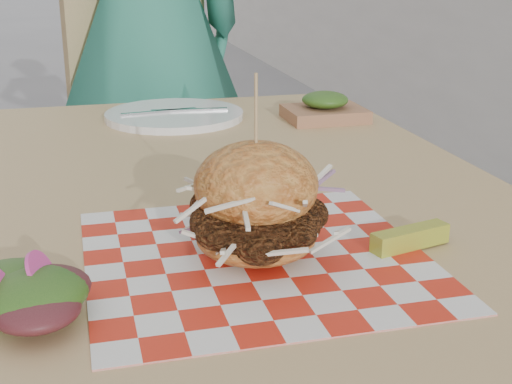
{
  "coord_description": "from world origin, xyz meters",
  "views": [
    {
      "loc": [
        0.13,
        -0.68,
        1.07
      ],
      "look_at": [
        0.31,
        0.0,
        0.82
      ],
      "focal_mm": 50.0,
      "sensor_mm": 36.0,
      "label": 1
    }
  ],
  "objects_px": {
    "diner": "(149,27)",
    "patio_chair": "(135,140)",
    "patio_table": "(219,235)",
    "sandwich": "(256,208)"
  },
  "relations": [
    {
      "from": "sandwich",
      "to": "patio_table",
      "type": "bearing_deg",
      "value": 87.38
    },
    {
      "from": "diner",
      "to": "patio_table",
      "type": "bearing_deg",
      "value": 69.73
    },
    {
      "from": "patio_table",
      "to": "sandwich",
      "type": "bearing_deg",
      "value": -92.62
    },
    {
      "from": "diner",
      "to": "patio_table",
      "type": "xyz_separation_m",
      "value": [
        -0.03,
        -1.04,
        -0.19
      ]
    },
    {
      "from": "patio_table",
      "to": "sandwich",
      "type": "relative_size",
      "value": 6.08
    },
    {
      "from": "patio_table",
      "to": "diner",
      "type": "bearing_deg",
      "value": 88.56
    },
    {
      "from": "diner",
      "to": "patio_chair",
      "type": "bearing_deg",
      "value": -23.69
    },
    {
      "from": "diner",
      "to": "patio_table",
      "type": "distance_m",
      "value": 1.06
    },
    {
      "from": "diner",
      "to": "patio_chair",
      "type": "relative_size",
      "value": 1.82
    },
    {
      "from": "patio_chair",
      "to": "sandwich",
      "type": "height_order",
      "value": "same"
    }
  ]
}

